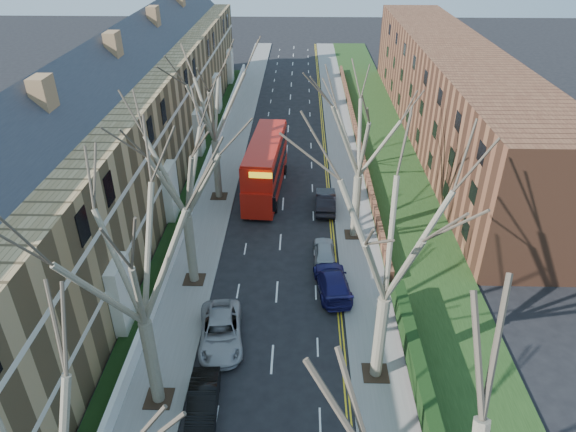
{
  "coord_description": "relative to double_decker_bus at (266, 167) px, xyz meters",
  "views": [
    {
      "loc": [
        1.43,
        -11.81,
        21.77
      ],
      "look_at": [
        0.63,
        19.56,
        3.19
      ],
      "focal_mm": 32.0,
      "sensor_mm": 36.0,
      "label": 1
    }
  ],
  "objects": [
    {
      "name": "car_right_mid",
      "position": [
        4.87,
        -10.43,
        -1.72
      ],
      "size": [
        1.54,
        3.75,
        1.27
      ],
      "primitive_type": "imported",
      "rotation": [
        0.0,
        0.0,
        3.15
      ],
      "color": "#9FA3A8",
      "rests_on": "ground"
    },
    {
      "name": "tree_left_mid",
      "position": [
        -4.1,
        -23.38,
        7.2
      ],
      "size": [
        10.5,
        10.5,
        14.71
      ],
      "color": "brown",
      "rests_on": "ground"
    },
    {
      "name": "terrace_left",
      "position": [
        -12.05,
        1.62,
        3.18
      ],
      "size": [
        9.7,
        78.0,
        13.6
      ],
      "color": "olive",
      "rests_on": "ground"
    },
    {
      "name": "grass_verge_right",
      "position": [
        12.1,
        9.62,
        -2.2
      ],
      "size": [
        6.0,
        102.0,
        0.06
      ],
      "color": "#1B3312",
      "rests_on": "ground"
    },
    {
      "name": "car_right_far",
      "position": [
        5.24,
        -3.11,
        -1.58
      ],
      "size": [
        1.75,
        4.71,
        1.54
      ],
      "primitive_type": "imported",
      "rotation": [
        0.0,
        0.0,
        3.12
      ],
      "color": "black",
      "rests_on": "ground"
    },
    {
      "name": "tree_left_far",
      "position": [
        -4.1,
        -13.38,
        6.89
      ],
      "size": [
        10.15,
        10.15,
        14.22
      ],
      "color": "brown",
      "rests_on": "ground"
    },
    {
      "name": "pavement_right",
      "position": [
        7.6,
        9.62,
        -2.29
      ],
      "size": [
        3.0,
        102.0,
        0.12
      ],
      "primitive_type": "cube",
      "color": "slate",
      "rests_on": "ground"
    },
    {
      "name": "tree_left_dist",
      "position": [
        -4.1,
        -1.38,
        7.21
      ],
      "size": [
        10.5,
        10.5,
        14.71
      ],
      "color": "brown",
      "rests_on": "ground"
    },
    {
      "name": "car_left_mid",
      "position": [
        -1.67,
        -23.91,
        -1.68
      ],
      "size": [
        1.66,
        4.16,
        1.35
      ],
      "primitive_type": "imported",
      "rotation": [
        0.0,
        0.0,
        0.06
      ],
      "color": "black",
      "rests_on": "ground"
    },
    {
      "name": "car_right_near",
      "position": [
        5.3,
        -14.15,
        -1.62
      ],
      "size": [
        2.7,
        5.27,
        1.46
      ],
      "primitive_type": "imported",
      "rotation": [
        0.0,
        0.0,
        3.27
      ],
      "color": "#191854",
      "rests_on": "ground"
    },
    {
      "name": "double_decker_bus",
      "position": [
        0.0,
        0.0,
        0.0
      ],
      "size": [
        3.5,
        11.61,
        4.77
      ],
      "rotation": [
        0.0,
        0.0,
        3.07
      ],
      "color": "#AE150C",
      "rests_on": "ground"
    },
    {
      "name": "tree_right_mid",
      "position": [
        7.3,
        -21.38,
        7.2
      ],
      "size": [
        10.5,
        10.5,
        14.71
      ],
      "color": "brown",
      "rests_on": "ground"
    },
    {
      "name": "flats_right",
      "position": [
        19.06,
        13.62,
        2.63
      ],
      "size": [
        13.97,
        54.0,
        10.0
      ],
      "color": "brown",
      "rests_on": "ground"
    },
    {
      "name": "pavement_left",
      "position": [
        -4.4,
        9.62,
        -2.29
      ],
      "size": [
        3.0,
        102.0,
        0.12
      ],
      "primitive_type": "cube",
      "color": "slate",
      "rests_on": "ground"
    },
    {
      "name": "car_left_far",
      "position": [
        -1.45,
        -19.01,
        -1.61
      ],
      "size": [
        3.1,
        5.59,
        1.48
      ],
      "primitive_type": "imported",
      "rotation": [
        0.0,
        0.0,
        0.13
      ],
      "color": "#95969A",
      "rests_on": "ground"
    },
    {
      "name": "tree_right_far",
      "position": [
        7.3,
        -7.38,
        6.89
      ],
      "size": [
        10.15,
        10.15,
        14.22
      ],
      "color": "brown",
      "rests_on": "ground"
    },
    {
      "name": "front_wall_left",
      "position": [
        -6.05,
        1.62,
        -1.73
      ],
      "size": [
        0.3,
        78.0,
        1.0
      ],
      "color": "white",
      "rests_on": "ground"
    }
  ]
}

